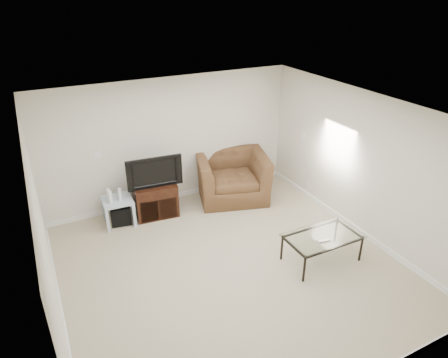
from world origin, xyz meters
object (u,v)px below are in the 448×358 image
coffee_table (321,248)px  recliner (232,170)px  tv_stand (156,199)px  side_table (119,211)px  subwoofer (121,214)px  television (153,170)px

coffee_table → recliner: bearing=96.2°
tv_stand → coffee_table: 3.19m
side_table → coffee_table: 3.66m
subwoofer → tv_stand: bearing=-1.6°
television → coffee_table: television is taller
subwoofer → coffee_table: coffee_table is taller
tv_stand → coffee_table: tv_stand is taller
television → subwoofer: bearing=-179.3°
subwoofer → recliner: bearing=-1.1°
television → side_table: bearing=-177.6°
tv_stand → television: 0.62m
tv_stand → recliner: (1.63, -0.03, 0.29)m
recliner → subwoofer: bearing=-164.3°
television → side_table: 0.99m
subwoofer → coffee_table: (2.59, -2.58, 0.06)m
side_table → coffee_table: (2.62, -2.56, -0.02)m
side_table → subwoofer: size_ratio=1.45×
recliner → coffee_table: (0.28, -2.53, -0.38)m
side_table → coffee_table: size_ratio=0.44×
tv_stand → subwoofer: (-0.68, 0.02, -0.15)m
subwoofer → television: bearing=-4.4°
side_table → subwoofer: 0.08m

